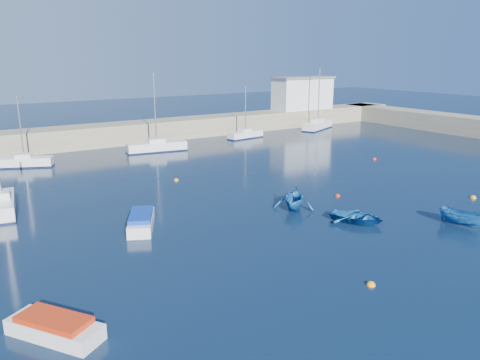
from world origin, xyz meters
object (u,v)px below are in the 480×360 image
harbor_office (302,94)px  motorboat_1 (141,221)px  sailboat_6 (157,146)px  sailboat_5 (25,162)px  motorboat_0 (55,327)px  sailboat_8 (318,125)px  dinghy_right (462,218)px  sailboat_3 (3,205)px  sailboat_7 (245,134)px  dinghy_center (357,217)px  dinghy_left (294,197)px

harbor_office → motorboat_1: harbor_office is taller
sailboat_6 → motorboat_1: 26.28m
sailboat_5 → motorboat_0: bearing=-163.2°
motorboat_0 → motorboat_1: motorboat_1 is taller
sailboat_5 → sailboat_8: size_ratio=0.78×
sailboat_5 → sailboat_8: 43.25m
dinghy_right → sailboat_5: bearing=106.5°
sailboat_3 → sailboat_7: bearing=35.5°
sailboat_8 → dinghy_center: sailboat_8 is taller
sailboat_7 → motorboat_1: sailboat_7 is taller
sailboat_8 → motorboat_0: bearing=103.2°
motorboat_1 → dinghy_right: dinghy_right is taller
harbor_office → motorboat_0: (-48.39, -41.48, -4.67)m
sailboat_7 → motorboat_1: 36.12m
sailboat_8 → motorboat_0: 59.74m
sailboat_6 → motorboat_1: bearing=163.3°
sailboat_3 → dinghy_right: (25.77, -19.98, -0.06)m
harbor_office → dinghy_left: bearing=-131.0°
sailboat_7 → motorboat_0: sailboat_7 is taller
sailboat_5 → sailboat_8: bearing=-62.3°
sailboat_6 → sailboat_7: bearing=-73.7°
sailboat_6 → dinghy_left: size_ratio=2.65×
motorboat_0 → motorboat_1: (7.72, 10.04, 0.06)m
sailboat_7 → dinghy_right: (-7.09, -37.18, 0.07)m
motorboat_0 → dinghy_left: 20.36m
sailboat_8 → motorboat_0: sailboat_8 is taller
dinghy_right → sailboat_7: bearing=63.8°
sailboat_6 → sailboat_5: bearing=99.4°
sailboat_5 → sailboat_6: (14.81, 0.16, 0.08)m
motorboat_1 → dinghy_left: size_ratio=1.28×
sailboat_8 → sailboat_5: bearing=69.4°
harbor_office → dinghy_center: 47.72m
sailboat_6 → motorboat_0: size_ratio=2.21×
motorboat_1 → dinghy_left: (11.18, -2.47, 0.43)m
harbor_office → motorboat_0: 63.91m
sailboat_3 → dinghy_left: bearing=-22.5°
sailboat_5 → dinghy_right: bearing=-124.1°
harbor_office → dinghy_right: bearing=-117.4°
sailboat_8 → sailboat_6: bearing=71.0°
sailboat_3 → dinghy_right: bearing=-30.0°
sailboat_3 → dinghy_right: 32.61m
dinghy_center → dinghy_right: 7.03m
sailboat_3 → dinghy_left: (18.57, -10.88, 0.27)m
sailboat_3 → dinghy_center: bearing=-29.5°
sailboat_8 → dinghy_right: sailboat_8 is taller
harbor_office → motorboat_1: (-40.68, -31.44, -4.61)m
harbor_office → sailboat_3: (-48.07, -23.03, -4.44)m
sailboat_8 → dinghy_left: size_ratio=2.69×
sailboat_7 → sailboat_3: bearing=110.2°
sailboat_3 → motorboat_1: (7.39, -8.41, -0.17)m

